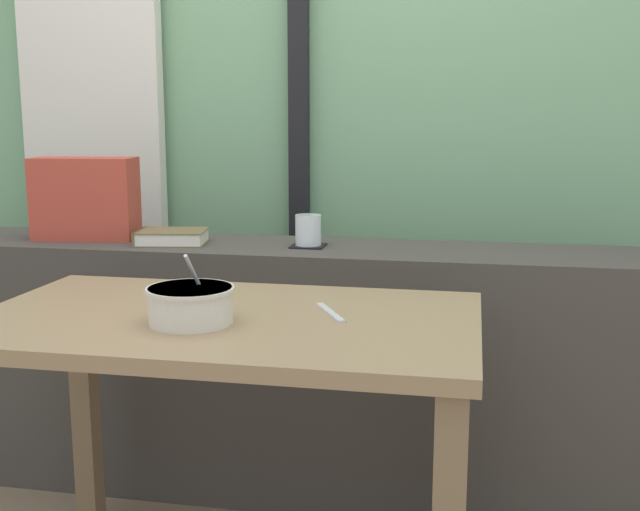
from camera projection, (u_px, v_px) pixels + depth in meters
outdoor_backdrop at (328, 54)px, 2.87m from camera, size 4.80×0.08×2.80m
curtain_left_panel at (92, 96)px, 2.97m from camera, size 0.56×0.06×2.50m
window_divider_post at (299, 82)px, 2.84m from camera, size 0.07×0.05×2.60m
dark_console_ledge at (291, 369)px, 2.45m from camera, size 2.80×0.38×0.79m
breakfast_table at (227, 365)px, 1.78m from camera, size 1.13×0.67×0.74m
coaster_square at (308, 246)px, 2.36m from camera, size 0.10×0.10×0.00m
juice_glass at (308, 231)px, 2.35m from camera, size 0.08×0.08×0.09m
closed_book at (171, 237)px, 2.41m from camera, size 0.23×0.19×0.04m
throw_pillow at (85, 199)px, 2.49m from camera, size 0.34×0.18×0.26m
soup_bowl at (191, 306)px, 1.68m from camera, size 0.19×0.19×0.16m
fork_utensil at (330, 312)px, 1.76m from camera, size 0.09×0.16×0.01m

